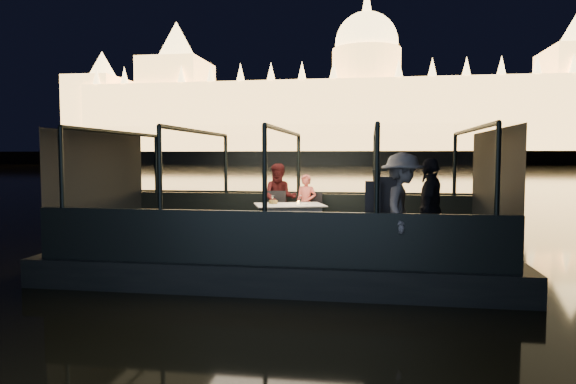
% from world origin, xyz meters
% --- Properties ---
extents(river_water, '(500.00, 500.00, 0.00)m').
position_xyz_m(river_water, '(0.00, 80.00, 0.00)').
color(river_water, black).
rests_on(river_water, ground).
extents(boat_hull, '(8.60, 4.40, 1.00)m').
position_xyz_m(boat_hull, '(0.00, 0.00, 0.00)').
color(boat_hull, black).
rests_on(boat_hull, river_water).
extents(boat_deck, '(8.00, 4.00, 0.04)m').
position_xyz_m(boat_deck, '(0.00, 0.00, 0.48)').
color(boat_deck, black).
rests_on(boat_deck, boat_hull).
extents(gunwale_port, '(8.00, 0.08, 0.90)m').
position_xyz_m(gunwale_port, '(0.00, 2.00, 0.95)').
color(gunwale_port, black).
rests_on(gunwale_port, boat_deck).
extents(gunwale_starboard, '(8.00, 0.08, 0.90)m').
position_xyz_m(gunwale_starboard, '(0.00, -2.00, 0.95)').
color(gunwale_starboard, black).
rests_on(gunwale_starboard, boat_deck).
extents(cabin_glass_port, '(8.00, 0.02, 1.40)m').
position_xyz_m(cabin_glass_port, '(0.00, 2.00, 2.10)').
color(cabin_glass_port, '#99B2B2').
rests_on(cabin_glass_port, gunwale_port).
extents(cabin_glass_starboard, '(8.00, 0.02, 1.40)m').
position_xyz_m(cabin_glass_starboard, '(0.00, -2.00, 2.10)').
color(cabin_glass_starboard, '#99B2B2').
rests_on(cabin_glass_starboard, gunwale_starboard).
extents(cabin_roof_glass, '(8.00, 4.00, 0.02)m').
position_xyz_m(cabin_roof_glass, '(0.00, 0.00, 2.80)').
color(cabin_roof_glass, '#99B2B2').
rests_on(cabin_roof_glass, boat_deck).
extents(end_wall_fore, '(0.02, 4.00, 2.30)m').
position_xyz_m(end_wall_fore, '(-4.00, 0.00, 1.65)').
color(end_wall_fore, black).
rests_on(end_wall_fore, boat_deck).
extents(end_wall_aft, '(0.02, 4.00, 2.30)m').
position_xyz_m(end_wall_aft, '(4.00, 0.00, 1.65)').
color(end_wall_aft, black).
rests_on(end_wall_aft, boat_deck).
extents(canopy_ribs, '(8.00, 4.00, 2.30)m').
position_xyz_m(canopy_ribs, '(0.00, 0.00, 1.65)').
color(canopy_ribs, black).
rests_on(canopy_ribs, boat_deck).
extents(embankment, '(400.00, 140.00, 6.00)m').
position_xyz_m(embankment, '(0.00, 210.00, 1.00)').
color(embankment, '#423D33').
rests_on(embankment, ground).
extents(parliament_building, '(220.00, 32.00, 60.00)m').
position_xyz_m(parliament_building, '(0.00, 175.00, 29.00)').
color(parliament_building, '#F2D18C').
rests_on(parliament_building, embankment).
extents(dining_table_central, '(1.71, 1.45, 0.77)m').
position_xyz_m(dining_table_central, '(-0.01, 0.67, 0.89)').
color(dining_table_central, white).
rests_on(dining_table_central, boat_deck).
extents(chair_port_left, '(0.53, 0.53, 0.99)m').
position_xyz_m(chair_port_left, '(-0.45, 1.25, 0.95)').
color(chair_port_left, black).
rests_on(chair_port_left, boat_deck).
extents(chair_port_right, '(0.49, 0.49, 0.94)m').
position_xyz_m(chair_port_right, '(0.39, 1.45, 0.95)').
color(chair_port_right, black).
rests_on(chair_port_right, boat_deck).
extents(coat_stand, '(0.45, 0.37, 1.61)m').
position_xyz_m(coat_stand, '(1.85, -1.60, 1.40)').
color(coat_stand, black).
rests_on(coat_stand, boat_deck).
extents(person_woman_coral, '(0.56, 0.43, 1.38)m').
position_xyz_m(person_woman_coral, '(0.24, 1.56, 1.25)').
color(person_woman_coral, '#F26958').
rests_on(person_woman_coral, boat_deck).
extents(person_man_maroon, '(0.84, 0.68, 1.63)m').
position_xyz_m(person_man_maroon, '(-0.38, 1.54, 1.25)').
color(person_man_maroon, '#421213').
rests_on(person_man_maroon, boat_deck).
extents(passenger_stripe, '(0.84, 1.29, 1.86)m').
position_xyz_m(passenger_stripe, '(2.22, -1.49, 1.35)').
color(passenger_stripe, silver).
rests_on(passenger_stripe, boat_deck).
extents(passenger_dark, '(0.69, 1.12, 1.77)m').
position_xyz_m(passenger_dark, '(2.71, -1.16, 1.35)').
color(passenger_dark, black).
rests_on(passenger_dark, boat_deck).
extents(wine_bottle, '(0.09, 0.09, 0.32)m').
position_xyz_m(wine_bottle, '(-0.55, 0.69, 1.42)').
color(wine_bottle, '#163D17').
rests_on(wine_bottle, dining_table_central).
extents(bread_basket, '(0.20, 0.20, 0.08)m').
position_xyz_m(bread_basket, '(-0.39, 0.77, 1.31)').
color(bread_basket, olive).
rests_on(bread_basket, dining_table_central).
extents(amber_candle, '(0.07, 0.07, 0.07)m').
position_xyz_m(amber_candle, '(0.17, 0.72, 1.31)').
color(amber_candle, '#FFB13F').
rests_on(amber_candle, dining_table_central).
extents(plate_near, '(0.24, 0.24, 0.01)m').
position_xyz_m(plate_near, '(0.28, 0.68, 1.27)').
color(plate_near, white).
rests_on(plate_near, dining_table_central).
extents(plate_far, '(0.32, 0.32, 0.02)m').
position_xyz_m(plate_far, '(-0.43, 0.92, 1.27)').
color(plate_far, silver).
rests_on(plate_far, dining_table_central).
extents(wine_glass_white, '(0.06, 0.06, 0.18)m').
position_xyz_m(wine_glass_white, '(-0.38, 0.65, 1.36)').
color(wine_glass_white, white).
rests_on(wine_glass_white, dining_table_central).
extents(wine_glass_red, '(0.07, 0.07, 0.18)m').
position_xyz_m(wine_glass_red, '(0.19, 0.99, 1.36)').
color(wine_glass_red, white).
rests_on(wine_glass_red, dining_table_central).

